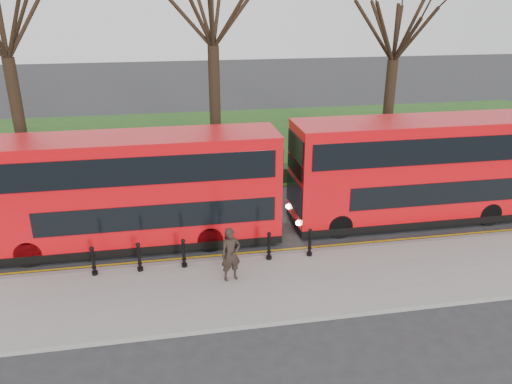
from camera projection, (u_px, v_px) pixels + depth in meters
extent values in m
plane|color=#28282B|center=(192.00, 251.00, 18.56)|extent=(120.00, 120.00, 0.00)
cube|color=gray|center=(198.00, 293.00, 15.79)|extent=(60.00, 4.00, 0.15)
cube|color=slate|center=(194.00, 262.00, 17.62)|extent=(60.00, 0.25, 0.16)
cube|color=#204517|center=(178.00, 143.00, 32.29)|extent=(60.00, 18.00, 0.06)
cube|color=black|center=(183.00, 180.00, 24.65)|extent=(60.00, 0.90, 0.80)
cube|color=yellow|center=(193.00, 260.00, 17.92)|extent=(60.00, 0.10, 0.01)
cube|color=yellow|center=(193.00, 257.00, 18.10)|extent=(60.00, 0.10, 0.01)
cylinder|color=black|center=(19.00, 119.00, 25.27)|extent=(0.60, 0.60, 6.10)
cylinder|color=black|center=(215.00, 108.00, 26.87)|extent=(0.60, 0.60, 6.50)
cylinder|color=black|center=(388.00, 109.00, 28.71)|extent=(0.60, 0.60, 5.58)
cylinder|color=black|center=(93.00, 261.00, 16.54)|extent=(0.15, 0.15, 1.00)
cylinder|color=black|center=(139.00, 257.00, 16.78)|extent=(0.15, 0.15, 1.00)
cylinder|color=black|center=(184.00, 254.00, 17.03)|extent=(0.15, 0.15, 1.00)
cylinder|color=black|center=(227.00, 250.00, 17.28)|extent=(0.15, 0.15, 1.00)
cylinder|color=black|center=(269.00, 246.00, 17.53)|extent=(0.15, 0.15, 1.00)
cylinder|color=black|center=(310.00, 243.00, 17.78)|extent=(0.15, 0.15, 1.00)
cube|color=red|center=(135.00, 188.00, 18.33)|extent=(10.58, 2.40, 3.89)
cube|color=black|center=(140.00, 236.00, 19.06)|extent=(10.60, 2.42, 0.29)
cube|color=black|center=(158.00, 217.00, 17.61)|extent=(8.46, 0.04, 0.91)
cube|color=black|center=(131.00, 172.00, 16.85)|extent=(10.00, 0.04, 1.01)
cylinder|color=black|center=(29.00, 253.00, 17.39)|extent=(0.96, 0.29, 0.96)
cylinder|color=black|center=(42.00, 228.00, 19.33)|extent=(0.96, 0.29, 0.96)
cylinder|color=black|center=(210.00, 239.00, 18.46)|extent=(0.96, 0.29, 0.96)
cylinder|color=black|center=(205.00, 216.00, 20.39)|extent=(0.96, 0.29, 0.96)
cube|color=red|center=(422.00, 167.00, 20.43)|extent=(10.76, 2.44, 3.96)
cube|color=black|center=(417.00, 212.00, 21.17)|extent=(10.78, 2.46, 0.29)
cube|color=black|center=(454.00, 193.00, 19.69)|extent=(8.60, 0.04, 0.93)
cube|color=black|center=(442.00, 151.00, 18.92)|extent=(10.17, 0.04, 1.03)
cube|color=black|center=(295.00, 167.00, 19.41)|extent=(0.06, 2.15, 0.54)
cylinder|color=black|center=(340.00, 226.00, 19.48)|extent=(0.98, 0.29, 0.98)
cylinder|color=black|center=(323.00, 205.00, 21.45)|extent=(0.98, 0.29, 0.98)
cylinder|color=black|center=(489.00, 214.00, 20.56)|extent=(0.98, 0.29, 0.98)
cylinder|color=black|center=(460.00, 195.00, 22.53)|extent=(0.98, 0.29, 0.98)
imported|color=black|center=(231.00, 255.00, 16.12)|extent=(0.74, 0.56, 1.82)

